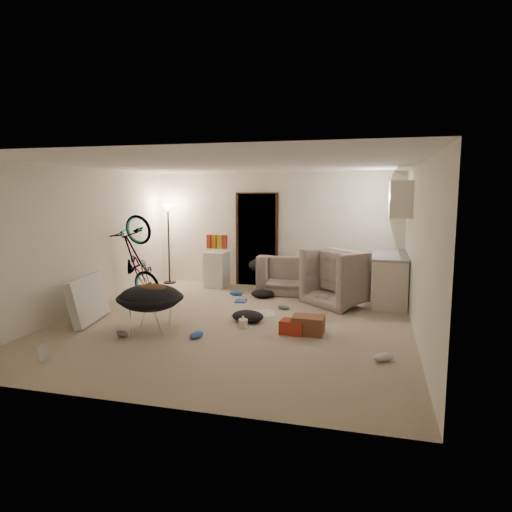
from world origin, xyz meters
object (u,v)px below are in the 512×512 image
(floor_lamp, at_px, (168,226))
(juicer, at_px, (243,323))
(bicycle, at_px, (137,277))
(mini_fridge, at_px, (217,269))
(sofa, at_px, (306,279))
(armchair, at_px, (350,283))
(drink_case_a, at_px, (308,325))
(kitchen_counter, at_px, (389,280))
(saucer_chair, at_px, (150,304))
(tv_box, at_px, (88,299))
(drink_case_b, at_px, (293,327))

(floor_lamp, height_order, juicer, floor_lamp)
(bicycle, height_order, mini_fridge, bicycle)
(floor_lamp, relative_size, sofa, 0.92)
(armchair, height_order, juicer, armchair)
(armchair, bearing_deg, floor_lamp, 31.02)
(bicycle, height_order, drink_case_a, bicycle)
(kitchen_counter, height_order, drink_case_a, kitchen_counter)
(kitchen_counter, relative_size, saucer_chair, 1.51)
(armchair, relative_size, tv_box, 1.05)
(armchair, relative_size, drink_case_b, 3.31)
(drink_case_a, bearing_deg, drink_case_b, -166.56)
(saucer_chair, bearing_deg, juicer, 20.33)
(saucer_chair, xyz_separation_m, juicer, (1.31, 0.48, -0.34))
(bicycle, height_order, tv_box, bicycle)
(armchair, xyz_separation_m, bicycle, (-4.01, -0.77, 0.06))
(armchair, distance_m, tv_box, 4.65)
(drink_case_b, bearing_deg, bicycle, 163.75)
(floor_lamp, height_order, armchair, floor_lamp)
(bicycle, height_order, saucer_chair, bicycle)
(mini_fridge, height_order, drink_case_a, mini_fridge)
(saucer_chair, bearing_deg, kitchen_counter, 38.36)
(bicycle, distance_m, drink_case_a, 3.79)
(armchair, xyz_separation_m, saucer_chair, (-2.79, -2.56, 0.04))
(saucer_chair, bearing_deg, floor_lamp, 111.03)
(saucer_chair, xyz_separation_m, drink_case_a, (2.32, 0.45, -0.29))
(sofa, relative_size, mini_fridge, 2.55)
(armchair, bearing_deg, drink_case_b, 115.07)
(floor_lamp, distance_m, kitchen_counter, 4.95)
(kitchen_counter, relative_size, drink_case_b, 4.26)
(bicycle, bearing_deg, mini_fridge, -25.53)
(bicycle, relative_size, mini_fridge, 2.18)
(mini_fridge, relative_size, drink_case_b, 2.19)
(kitchen_counter, height_order, armchair, kitchen_counter)
(drink_case_b, bearing_deg, sofa, 101.05)
(floor_lamp, distance_m, bicycle, 1.85)
(drink_case_a, height_order, juicer, drink_case_a)
(bicycle, bearing_deg, sofa, -55.33)
(floor_lamp, height_order, saucer_chair, floor_lamp)
(armchair, distance_m, juicer, 2.57)
(armchair, distance_m, drink_case_a, 2.18)
(sofa, height_order, bicycle, bicycle)
(drink_case_a, height_order, drink_case_b, drink_case_a)
(tv_box, bearing_deg, mini_fridge, 60.15)
(saucer_chair, bearing_deg, tv_box, 170.27)
(kitchen_counter, height_order, drink_case_b, kitchen_counter)
(armchair, height_order, bicycle, bicycle)
(floor_lamp, bearing_deg, bicycle, -86.51)
(mini_fridge, bearing_deg, drink_case_a, -45.69)
(bicycle, relative_size, drink_case_b, 4.78)
(kitchen_counter, distance_m, saucer_chair, 4.48)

